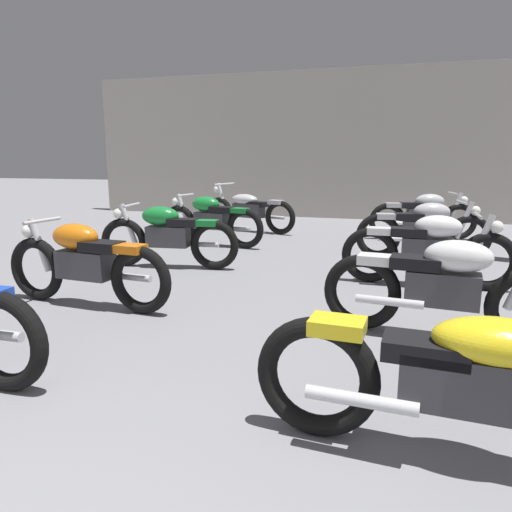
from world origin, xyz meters
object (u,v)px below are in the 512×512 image
object	(u,v)px
motorcycle_left_row_2	(84,262)
motorcycle_right_row_4	(424,229)
motorcycle_left_row_4	(211,219)
motorcycle_right_row_5	(424,215)
motorcycle_left_row_5	(248,209)
motorcycle_right_row_3	(428,248)
motorcycle_left_row_3	(167,235)
motorcycle_right_row_1	(475,380)
motorcycle_right_row_2	(444,286)

from	to	relation	value
motorcycle_left_row_2	motorcycle_right_row_4	distance (m)	4.81
motorcycle_left_row_4	motorcycle_right_row_5	distance (m)	3.93
motorcycle_left_row_5	motorcycle_right_row_3	xyz separation A→B (m)	(3.30, -3.50, 0.01)
motorcycle_left_row_3	motorcycle_right_row_4	bearing A→B (deg)	25.26
motorcycle_left_row_5	motorcycle_right_row_1	distance (m)	7.71
motorcycle_left_row_2	motorcycle_left_row_5	xyz separation A→B (m)	(0.06, 5.29, -0.01)
motorcycle_left_row_5	motorcycle_right_row_3	distance (m)	4.81
motorcycle_left_row_4	motorcycle_right_row_3	bearing A→B (deg)	-27.16
motorcycle_left_row_2	motorcycle_right_row_4	world-z (taller)	same
motorcycle_right_row_1	motorcycle_right_row_2	distance (m)	1.72
motorcycle_left_row_3	motorcycle_left_row_5	world-z (taller)	motorcycle_left_row_5
motorcycle_left_row_5	motorcycle_right_row_4	size ratio (longest dim) A/B	1.08
motorcycle_left_row_4	motorcycle_right_row_2	world-z (taller)	same
motorcycle_left_row_3	motorcycle_left_row_5	xyz separation A→B (m)	(0.06, 3.48, -0.01)
motorcycle_left_row_3	motorcycle_left_row_4	size ratio (longest dim) A/B	1.00
motorcycle_left_row_3	motorcycle_right_row_3	bearing A→B (deg)	-0.30
motorcycle_right_row_2	motorcycle_right_row_5	xyz separation A→B (m)	(0.09, 5.21, 0.00)
motorcycle_right_row_4	motorcycle_right_row_5	size ratio (longest dim) A/B	1.01
motorcycle_left_row_2	motorcycle_left_row_4	world-z (taller)	same
motorcycle_left_row_3	motorcycle_left_row_2	bearing A→B (deg)	-89.96
motorcycle_left_row_5	motorcycle_right_row_2	distance (m)	6.20
motorcycle_left_row_3	motorcycle_left_row_4	distance (m)	1.74
motorcycle_left_row_4	motorcycle_right_row_5	world-z (taller)	same
motorcycle_left_row_5	motorcycle_right_row_2	size ratio (longest dim) A/B	1.07
motorcycle_left_row_5	motorcycle_right_row_4	distance (m)	3.83
motorcycle_right_row_5	motorcycle_right_row_2	bearing A→B (deg)	-90.97
motorcycle_right_row_5	motorcycle_right_row_3	bearing A→B (deg)	-91.84
motorcycle_left_row_3	motorcycle_right_row_4	world-z (taller)	same
motorcycle_left_row_3	motorcycle_left_row_5	bearing A→B (deg)	89.02
motorcycle_left_row_2	motorcycle_right_row_2	world-z (taller)	same
motorcycle_left_row_3	motorcycle_right_row_5	size ratio (longest dim) A/B	1.01
motorcycle_left_row_3	motorcycle_right_row_5	world-z (taller)	same
motorcycle_left_row_2	motorcycle_right_row_3	size ratio (longest dim) A/B	1.00
motorcycle_right_row_2	motorcycle_right_row_3	bearing A→B (deg)	90.79
motorcycle_left_row_4	motorcycle_right_row_4	size ratio (longest dim) A/B	1.00
motorcycle_left_row_4	motorcycle_right_row_1	size ratio (longest dim) A/B	0.90
motorcycle_left_row_2	motorcycle_right_row_4	xyz separation A→B (m)	(3.39, 3.41, 0.00)
motorcycle_right_row_1	motorcycle_right_row_3	world-z (taller)	motorcycle_right_row_1
motorcycle_right_row_3	motorcycle_right_row_5	distance (m)	3.47
motorcycle_right_row_5	motorcycle_left_row_5	bearing A→B (deg)	179.59
motorcycle_left_row_5	motorcycle_right_row_5	world-z (taller)	motorcycle_left_row_5
motorcycle_right_row_1	motorcycle_right_row_2	xyz separation A→B (m)	(0.00, 1.72, 0.01)
motorcycle_right_row_2	motorcycle_right_row_5	world-z (taller)	same
motorcycle_left_row_2	motorcycle_right_row_2	distance (m)	3.38
motorcycle_right_row_1	motorcycle_right_row_5	size ratio (longest dim) A/B	1.12
motorcycle_right_row_1	motorcycle_right_row_4	world-z (taller)	motorcycle_right_row_1
motorcycle_left_row_3	motorcycle_right_row_5	bearing A→B (deg)	44.84
motorcycle_left_row_4	motorcycle_right_row_1	world-z (taller)	motorcycle_right_row_1
motorcycle_left_row_5	motorcycle_right_row_2	bearing A→B (deg)	-57.56
motorcycle_right_row_2	motorcycle_right_row_1	bearing A→B (deg)	-90.09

